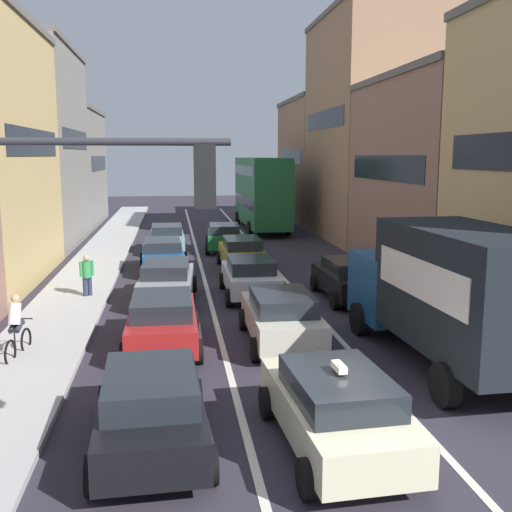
# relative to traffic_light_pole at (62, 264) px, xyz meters

# --- Properties ---
(ground_plane) EXTENTS (140.00, 140.00, 0.00)m
(ground_plane) POSITION_rel_traffic_light_pole_xyz_m (4.45, 1.34, -3.82)
(ground_plane) COLOR #2F2A35
(sidewalk_left) EXTENTS (2.60, 64.00, 0.14)m
(sidewalk_left) POSITION_rel_traffic_light_pole_xyz_m (-2.25, 21.34, -3.75)
(sidewalk_left) COLOR #B0B0B0
(sidewalk_left) RESTS_ON ground
(lane_stripe_left) EXTENTS (0.16, 60.00, 0.01)m
(lane_stripe_left) POSITION_rel_traffic_light_pole_xyz_m (2.75, 21.34, -3.81)
(lane_stripe_left) COLOR silver
(lane_stripe_left) RESTS_ON ground
(lane_stripe_right) EXTENTS (0.16, 60.00, 0.01)m
(lane_stripe_right) POSITION_rel_traffic_light_pole_xyz_m (6.15, 21.34, -3.81)
(lane_stripe_right) COLOR silver
(lane_stripe_right) RESTS_ON ground
(building_row_right) EXTENTS (7.20, 43.90, 13.78)m
(building_row_right) POSITION_rel_traffic_light_pole_xyz_m (14.35, 23.86, 1.64)
(building_row_right) COLOR #9E7556
(building_row_right) RESTS_ON ground
(traffic_light_pole) EXTENTS (3.58, 0.38, 5.50)m
(traffic_light_pole) POSITION_rel_traffic_light_pole_xyz_m (0.00, 0.00, 0.00)
(traffic_light_pole) COLOR #2D2D33
(traffic_light_pole) RESTS_ON ground
(removalist_box_truck) EXTENTS (2.92, 7.78, 3.58)m
(removalist_box_truck) POSITION_rel_traffic_light_pole_xyz_m (8.15, 5.57, -1.84)
(removalist_box_truck) COLOR navy
(removalist_box_truck) RESTS_ON ground
(taxi_centre_lane_front) EXTENTS (2.26, 4.40, 1.66)m
(taxi_centre_lane_front) POSITION_rel_traffic_light_pole_xyz_m (4.26, 1.73, -3.02)
(taxi_centre_lane_front) COLOR beige
(taxi_centre_lane_front) RESTS_ON ground
(sedan_left_lane_front) EXTENTS (2.19, 4.36, 1.49)m
(sedan_left_lane_front) POSITION_rel_traffic_light_pole_xyz_m (1.00, 2.25, -3.02)
(sedan_left_lane_front) COLOR black
(sedan_left_lane_front) RESTS_ON ground
(sedan_centre_lane_second) EXTENTS (2.09, 4.32, 1.49)m
(sedan_centre_lane_second) POSITION_rel_traffic_light_pole_xyz_m (4.42, 7.94, -3.02)
(sedan_centre_lane_second) COLOR beige
(sedan_centre_lane_second) RESTS_ON ground
(wagon_left_lane_second) EXTENTS (2.07, 4.30, 1.49)m
(wagon_left_lane_second) POSITION_rel_traffic_light_pole_xyz_m (1.12, 7.99, -3.02)
(wagon_left_lane_second) COLOR #A51E1E
(wagon_left_lane_second) RESTS_ON ground
(hatchback_centre_lane_third) EXTENTS (2.07, 4.31, 1.49)m
(hatchback_centre_lane_third) POSITION_rel_traffic_light_pole_xyz_m (4.28, 13.69, -3.02)
(hatchback_centre_lane_third) COLOR silver
(hatchback_centre_lane_third) RESTS_ON ground
(sedan_left_lane_third) EXTENTS (2.28, 4.41, 1.49)m
(sedan_left_lane_third) POSITION_rel_traffic_light_pole_xyz_m (1.21, 13.33, -3.02)
(sedan_left_lane_third) COLOR gray
(sedan_left_lane_third) RESTS_ON ground
(coupe_centre_lane_fourth) EXTENTS (2.08, 4.31, 1.49)m
(coupe_centre_lane_fourth) POSITION_rel_traffic_light_pole_xyz_m (4.60, 19.19, -3.02)
(coupe_centre_lane_fourth) COLOR #B29319
(coupe_centre_lane_fourth) RESTS_ON ground
(sedan_left_lane_fourth) EXTENTS (2.22, 4.38, 1.49)m
(sedan_left_lane_fourth) POSITION_rel_traffic_light_pole_xyz_m (0.97, 19.14, -3.02)
(sedan_left_lane_fourth) COLOR #194C8C
(sedan_left_lane_fourth) RESTS_ON ground
(sedan_centre_lane_fifth) EXTENTS (2.27, 4.40, 1.49)m
(sedan_centre_lane_fifth) POSITION_rel_traffic_light_pole_xyz_m (4.27, 24.82, -3.02)
(sedan_centre_lane_fifth) COLOR #19592D
(sedan_centre_lane_fifth) RESTS_ON ground
(sedan_left_lane_fifth) EXTENTS (2.11, 4.33, 1.49)m
(sedan_left_lane_fifth) POSITION_rel_traffic_light_pole_xyz_m (1.14, 24.88, -3.02)
(sedan_left_lane_fifth) COLOR #759EB7
(sedan_left_lane_fifth) RESTS_ON ground
(sedan_right_lane_behind_truck) EXTENTS (2.09, 4.31, 1.49)m
(sedan_right_lane_behind_truck) POSITION_rel_traffic_light_pole_xyz_m (7.82, 12.81, -3.02)
(sedan_right_lane_behind_truck) COLOR black
(sedan_right_lane_behind_truck) RESTS_ON ground
(bus_mid_queue_primary) EXTENTS (2.86, 10.52, 5.06)m
(bus_mid_queue_primary) POSITION_rel_traffic_light_pole_xyz_m (7.68, 33.75, -0.99)
(bus_mid_queue_primary) COLOR #1E6033
(bus_mid_queue_primary) RESTS_ON ground
(cyclist_on_sidewalk) EXTENTS (0.50, 1.72, 1.72)m
(cyclist_on_sidewalk) POSITION_rel_traffic_light_pole_xyz_m (-2.57, 7.53, -2.97)
(cyclist_on_sidewalk) COLOR black
(cyclist_on_sidewalk) RESTS_ON ground
(pedestrian_near_kerb) EXTENTS (0.48, 0.34, 1.66)m
(pedestrian_near_kerb) POSITION_rel_traffic_light_pole_xyz_m (-1.69, 14.11, -2.87)
(pedestrian_near_kerb) COLOR #262D47
(pedestrian_near_kerb) RESTS_ON ground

